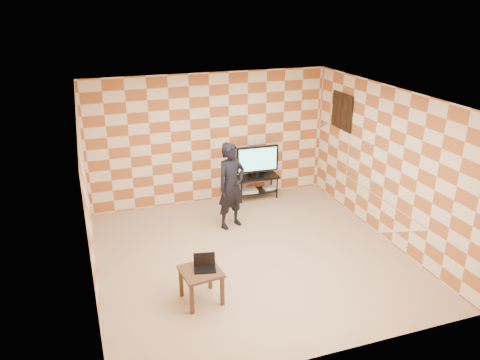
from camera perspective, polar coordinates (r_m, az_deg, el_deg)
name	(u,v)px	position (r m, az deg, el deg)	size (l,w,h in m)	color
floor	(251,255)	(8.02, 1.40, -9.18)	(5.00, 5.00, 0.00)	tan
wall_back	(210,139)	(9.67, -3.64, 5.03)	(5.00, 0.02, 2.70)	beige
wall_front	(329,260)	(5.38, 10.84, -9.57)	(5.00, 0.02, 2.70)	beige
wall_left	(88,202)	(7.02, -18.06, -2.61)	(0.02, 5.00, 2.70)	beige
wall_right	(386,164)	(8.56, 17.42, 1.83)	(0.02, 5.00, 2.70)	beige
ceiling	(253,97)	(7.03, 1.60, 10.10)	(5.00, 5.00, 0.02)	white
wall_art	(342,111)	(9.61, 12.33, 8.18)	(0.04, 0.72, 0.72)	black
tv_stand	(257,182)	(10.05, 2.07, -0.25)	(0.92, 0.41, 0.50)	black
tv	(257,160)	(9.87, 2.12, 2.48)	(0.92, 0.19, 0.67)	black
dvd_player	(247,190)	(10.02, 0.88, -1.27)	(0.41, 0.29, 0.07)	#B0B0B2
game_console	(269,188)	(10.18, 3.54, -0.97)	(0.23, 0.17, 0.05)	silver
side_table	(201,276)	(6.76, -4.78, -11.56)	(0.60, 0.60, 0.50)	#362314
laptop	(205,265)	(6.73, -4.33, -10.32)	(0.35, 0.30, 0.21)	black
person	(231,186)	(8.63, -1.08, -0.70)	(0.60, 0.40, 1.65)	black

